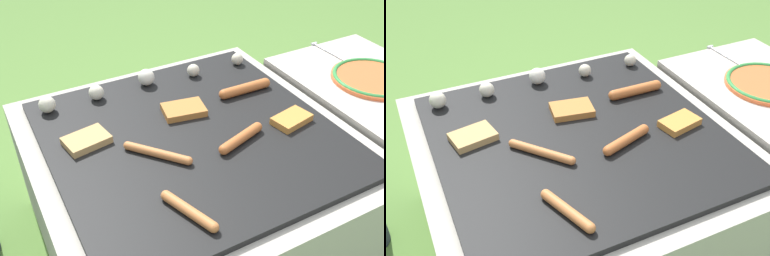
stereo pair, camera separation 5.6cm
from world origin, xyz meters
The scene contains 13 objects.
ground_plane centered at (0.00, 0.00, 0.00)m, with size 14.00×14.00×0.00m, color #567F38.
grill centered at (0.00, 0.00, 0.22)m, with size 0.85×0.85×0.43m.
side_ledge centered at (0.66, -0.04, 0.22)m, with size 0.44×0.62×0.43m.
sausage_back_left centered at (-0.12, -0.04, 0.45)m, with size 0.13×0.15×0.02m.
sausage_front_right centered at (0.25, 0.11, 0.45)m, with size 0.18×0.03×0.03m.
sausage_front_center centered at (0.10, -0.09, 0.45)m, with size 0.16×0.07×0.03m.
sausage_back_right centered at (-0.15, -0.26, 0.45)m, with size 0.07×0.16×0.02m.
bread_slice_right centered at (0.27, -0.08, 0.44)m, with size 0.12×0.09×0.02m.
bread_slice_left centered at (-0.26, 0.10, 0.44)m, with size 0.13×0.10×0.02m.
bread_slice_center centered at (0.03, 0.10, 0.44)m, with size 0.13×0.10×0.02m.
mushroom_row centered at (-0.04, 0.29, 0.46)m, with size 0.69×0.07×0.05m.
plate_colorful centered at (0.66, -0.02, 0.44)m, with size 0.27×0.27×0.02m.
fork_utensil centered at (0.67, 0.19, 0.44)m, with size 0.02×0.20×0.01m.
Camera 1 is at (-0.47, -0.86, 1.16)m, focal length 42.00 mm.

